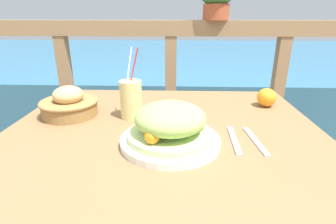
# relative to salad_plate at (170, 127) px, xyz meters

# --- Properties ---
(patio_table) EXTENTS (1.02, 0.92, 0.70)m
(patio_table) POSITION_rel_salad_plate_xyz_m (-0.03, 0.09, -0.14)
(patio_table) COLOR olive
(patio_table) RESTS_ON ground_plane
(railing_fence) EXTENTS (2.80, 0.08, 1.02)m
(railing_fence) POSITION_rel_salad_plate_xyz_m (-0.03, 0.97, -0.05)
(railing_fence) COLOR #937551
(railing_fence) RESTS_ON ground_plane
(sea_backdrop) EXTENTS (12.00, 4.00, 0.48)m
(sea_backdrop) POSITION_rel_salad_plate_xyz_m (-0.03, 3.47, -0.52)
(sea_backdrop) COLOR teal
(sea_backdrop) RESTS_ON ground_plane
(salad_plate) EXTENTS (0.29, 0.29, 0.12)m
(salad_plate) POSITION_rel_salad_plate_xyz_m (0.00, 0.00, 0.00)
(salad_plate) COLOR white
(salad_plate) RESTS_ON patio_table
(drink_glass) EXTENTS (0.08, 0.08, 0.25)m
(drink_glass) POSITION_rel_salad_plate_xyz_m (-0.15, 0.20, 0.02)
(drink_glass) COLOR #DBCC7F
(drink_glass) RESTS_ON patio_table
(bread_basket) EXTENTS (0.21, 0.21, 0.11)m
(bread_basket) POSITION_rel_salad_plate_xyz_m (-0.37, 0.21, -0.01)
(bread_basket) COLOR olive
(bread_basket) RESTS_ON patio_table
(fork) EXTENTS (0.02, 0.18, 0.00)m
(fork) POSITION_rel_salad_plate_xyz_m (0.19, 0.03, -0.05)
(fork) COLOR silver
(fork) RESTS_ON patio_table
(knife) EXTENTS (0.03, 0.18, 0.00)m
(knife) POSITION_rel_salad_plate_xyz_m (0.25, 0.02, -0.05)
(knife) COLOR silver
(knife) RESTS_ON patio_table
(orange_near_basket) EXTENTS (0.07, 0.07, 0.07)m
(orange_near_basket) POSITION_rel_salad_plate_xyz_m (0.37, 0.34, -0.02)
(orange_near_basket) COLOR orange
(orange_near_basket) RESTS_ON patio_table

